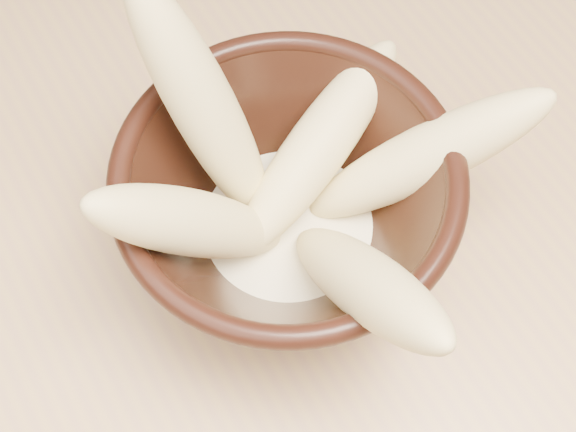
% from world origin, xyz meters
% --- Properties ---
extents(bowl, '(0.20, 0.20, 0.11)m').
position_xyz_m(bowl, '(0.23, 0.03, 0.81)').
color(bowl, black).
rests_on(bowl, table).
extents(milk_puddle, '(0.11, 0.11, 0.02)m').
position_xyz_m(milk_puddle, '(0.23, 0.03, 0.79)').
color(milk_puddle, '#F8EFC8').
rests_on(milk_puddle, bowl).
extents(banana_upright, '(0.07, 0.12, 0.17)m').
position_xyz_m(banana_upright, '(0.21, 0.08, 0.87)').
color(banana_upright, '#ECD48B').
rests_on(banana_upright, bowl).
extents(banana_left, '(0.13, 0.05, 0.14)m').
position_xyz_m(banana_left, '(0.17, 0.03, 0.85)').
color(banana_left, '#ECD48B').
rests_on(banana_left, bowl).
extents(banana_right, '(0.16, 0.09, 0.12)m').
position_xyz_m(banana_right, '(0.31, 0.01, 0.84)').
color(banana_right, '#ECD48B').
rests_on(banana_right, bowl).
extents(banana_across, '(0.16, 0.10, 0.07)m').
position_xyz_m(banana_across, '(0.26, 0.05, 0.83)').
color(banana_across, '#ECD48B').
rests_on(banana_across, bowl).
extents(banana_front, '(0.04, 0.15, 0.14)m').
position_xyz_m(banana_front, '(0.23, -0.04, 0.85)').
color(banana_front, '#ECD48B').
rests_on(banana_front, bowl).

